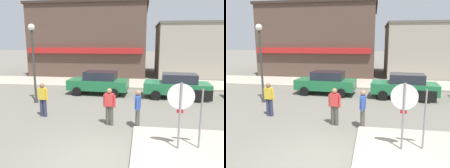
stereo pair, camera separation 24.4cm
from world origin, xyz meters
The scene contains 12 objects.
ground_plane centered at (0.00, 0.00, 0.00)m, with size 160.00×160.00×0.00m, color #6B665B.
kerb_far centered at (0.00, 12.24, 0.07)m, with size 80.00×4.00×0.15m, color #A89E8C.
stop_sign centered at (2.51, 0.93, 1.52)m, with size 0.82×0.11×2.30m.
one_way_sign centered at (3.17, 1.06, 1.33)m, with size 0.60×0.08×2.10m.
lamp_post centered at (-4.81, 5.89, 2.96)m, with size 0.36×0.36×4.54m.
parked_car_nearest centered at (-1.57, 8.51, 0.81)m, with size 4.10×2.08×1.56m.
parked_car_second centered at (3.52, 8.11, 0.81)m, with size 4.13×2.14×1.56m.
pedestrian_crossing_near centered at (1.17, 2.81, 0.87)m, with size 0.25×0.56×1.61m.
pedestrian_crossing_far centered at (-0.03, 2.99, 0.87)m, with size 0.56×0.29×1.61m.
pedestrian_kerb_side centered at (-3.30, 3.63, 0.87)m, with size 0.56×0.27×1.61m.
building_corner_shop centered at (-4.11, 18.97, 3.62)m, with size 11.78×9.99×7.23m.
building_storefront_left_near centered at (6.50, 17.94, 2.66)m, with size 7.49×7.39×5.31m.
Camera 1 is at (1.30, -5.79, 3.52)m, focal length 35.00 mm.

